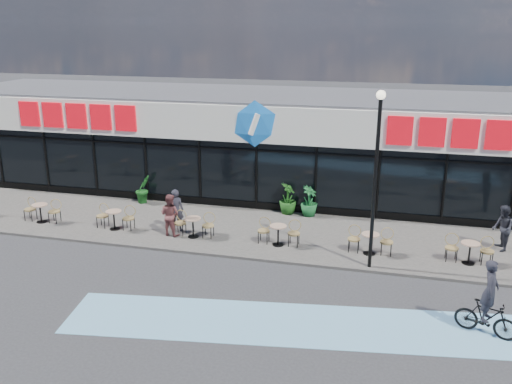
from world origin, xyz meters
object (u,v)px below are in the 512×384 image
potted_plant_right (288,199)px  cyclist_a (488,308)px  potted_plant_left (143,189)px  patron_left (176,210)px  patron_right (170,215)px  potted_plant_mid (309,201)px  lamp_post (376,167)px  pedestrian_a (503,228)px

potted_plant_right → cyclist_a: bearing=-49.0°
potted_plant_left → potted_plant_right: (6.43, 0.14, 0.02)m
potted_plant_right → patron_left: bearing=-141.9°
potted_plant_right → patron_right: size_ratio=0.81×
patron_left → patron_right: patron_left is taller
potted_plant_mid → potted_plant_right: potted_plant_right is taller
lamp_post → patron_left: lamp_post is taller
pedestrian_a → potted_plant_right: bearing=-110.7°
potted_plant_right → pedestrian_a: (7.92, -1.94, 0.17)m
potted_plant_mid → cyclist_a: size_ratio=0.60×
patron_right → pedestrian_a: pedestrian_a is taller
potted_plant_mid → patron_left: size_ratio=0.75×
potted_plant_left → patron_right: (2.63, -3.27, 0.18)m
lamp_post → pedestrian_a: bearing=29.6°
patron_left → patron_right: size_ratio=1.04×
potted_plant_mid → cyclist_a: cyclist_a is taller
lamp_post → cyclist_a: bearing=-46.2°
lamp_post → cyclist_a: size_ratio=2.74×
cyclist_a → potted_plant_mid: bearing=127.1°
cyclist_a → lamp_post: bearing=133.8°
lamp_post → cyclist_a: 5.19m
potted_plant_left → potted_plant_mid: size_ratio=0.99×
potted_plant_mid → pedestrian_a: 7.27m
lamp_post → patron_right: size_ratio=3.59×
potted_plant_mid → potted_plant_left: bearing=-179.3°
lamp_post → patron_right: (-7.36, 1.01, -2.55)m
patron_right → pedestrian_a: (11.72, 1.46, 0.02)m
lamp_post → potted_plant_right: lamp_post is taller
potted_plant_mid → patron_right: bearing=-144.5°
pedestrian_a → potted_plant_mid: bearing=-112.0°
potted_plant_left → potted_plant_mid: (7.33, 0.08, 0.00)m
potted_plant_left → pedestrian_a: pedestrian_a is taller
lamp_post → potted_plant_left: size_ratio=4.62×
patron_left → cyclist_a: (10.39, -4.69, -0.16)m
lamp_post → potted_plant_right: 6.28m
potted_plant_mid → lamp_post: bearing=-58.7°
lamp_post → patron_right: lamp_post is taller
potted_plant_left → patron_right: 4.20m
potted_plant_right → lamp_post: bearing=-51.2°
potted_plant_left → cyclist_a: size_ratio=0.59×
potted_plant_right → patron_right: 5.10m
potted_plant_mid → patron_right: (-4.70, -3.35, 0.17)m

